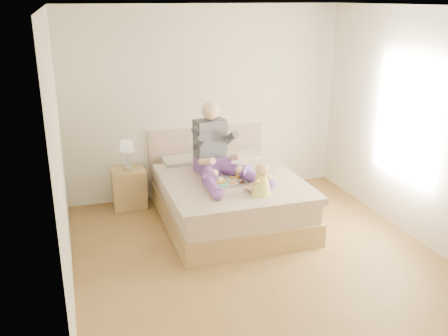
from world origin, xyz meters
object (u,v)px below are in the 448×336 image
object	(u,v)px
baby	(261,182)
nightstand	(129,188)
adult	(217,154)
tray	(226,181)
bed	(227,196)

from	to	relation	value
baby	nightstand	bearing A→B (deg)	101.36
nightstand	adult	xyz separation A→B (m)	(1.04, -0.77, 0.62)
adult	tray	size ratio (longest dim) A/B	2.47
bed	nightstand	world-z (taller)	bed
adult	nightstand	bearing A→B (deg)	135.38
nightstand	baby	xyz separation A→B (m)	(1.33, -1.56, 0.50)
adult	tray	world-z (taller)	adult
adult	baby	size ratio (longest dim) A/B	3.11
bed	tray	xyz separation A→B (m)	(-0.10, -0.29, 0.32)
adult	baby	distance (m)	0.85
tray	baby	xyz separation A→B (m)	(0.26, -0.48, 0.13)
bed	adult	bearing A→B (deg)	169.35
tray	nightstand	bearing A→B (deg)	128.54
bed	nightstand	distance (m)	1.42
baby	adult	bearing A→B (deg)	81.24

